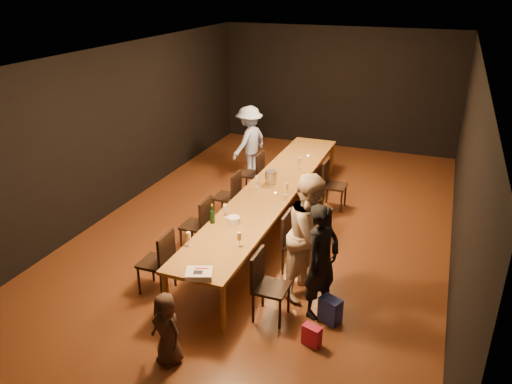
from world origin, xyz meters
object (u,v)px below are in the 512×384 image
(chair_left_0, at_px, (156,262))
(ice_bucket, at_px, (271,177))
(chair_right_0, at_px, (271,287))
(chair_right_2, at_px, (319,211))
(chair_right_1, at_px, (298,244))
(champagne_bottle, at_px, (212,213))
(chair_left_3, at_px, (251,173))
(chair_left_1, at_px, (196,225))
(man_blue, at_px, (249,142))
(chair_right_3, at_px, (335,185))
(child, at_px, (167,329))
(table, at_px, (271,191))
(chair_left_2, at_px, (227,196))
(plate_stack, at_px, (233,220))
(woman_birthday, at_px, (322,262))
(birthday_cake, at_px, (199,274))
(woman_tan, at_px, (311,236))

(chair_left_0, xyz_separation_m, ice_bucket, (0.76, 2.61, 0.40))
(chair_right_0, distance_m, chair_right_2, 2.40)
(chair_right_1, xyz_separation_m, champagne_bottle, (-1.22, -0.35, 0.44))
(chair_left_3, bearing_deg, chair_left_1, -180.00)
(chair_left_3, xyz_separation_m, man_blue, (-0.43, 0.98, 0.32))
(chair_right_3, xyz_separation_m, man_blue, (-2.13, 0.98, 0.32))
(chair_left_3, xyz_separation_m, child, (0.87, -4.78, -0.01))
(table, distance_m, ice_bucket, 0.28)
(chair_left_2, relative_size, plate_stack, 4.88)
(plate_stack, bearing_deg, woman_birthday, -22.56)
(chair_left_0, distance_m, chair_left_3, 3.60)
(chair_right_3, height_order, birthday_cake, chair_right_3)
(man_blue, bearing_deg, birthday_cake, 30.61)
(chair_right_3, bearing_deg, man_blue, -114.67)
(chair_right_1, distance_m, chair_left_2, 2.08)
(plate_stack, distance_m, ice_bucket, 1.67)
(chair_right_0, distance_m, woman_tan, 0.91)
(table, relative_size, chair_right_0, 6.45)
(table, height_order, chair_left_2, chair_left_2)
(champagne_bottle, bearing_deg, chair_left_3, 99.81)
(chair_left_2, bearing_deg, plate_stack, -152.08)
(chair_right_3, relative_size, ice_bucket, 4.08)
(chair_right_2, xyz_separation_m, chair_right_3, (0.00, 1.20, 0.00))
(table, relative_size, chair_right_2, 6.45)
(chair_right_1, relative_size, chair_left_1, 1.00)
(chair_left_1, distance_m, chair_left_2, 1.20)
(chair_left_3, distance_m, man_blue, 1.12)
(chair_right_1, xyz_separation_m, chair_left_3, (-1.70, 2.40, 0.00))
(chair_right_3, distance_m, woman_tan, 2.89)
(chair_right_2, distance_m, chair_right_3, 1.20)
(child, bearing_deg, birthday_cake, 105.74)
(ice_bucket, bearing_deg, champagne_bottle, -99.18)
(chair_left_2, height_order, birthday_cake, chair_left_2)
(table, bearing_deg, woman_tan, -55.08)
(chair_left_1, bearing_deg, chair_right_1, -90.00)
(chair_left_3, distance_m, woman_birthday, 3.99)
(table, bearing_deg, chair_left_1, -125.31)
(chair_right_0, bearing_deg, chair_left_2, -144.69)
(chair_left_2, height_order, champagne_bottle, champagne_bottle)
(chair_left_2, relative_size, chair_left_3, 1.00)
(ice_bucket, bearing_deg, table, -67.25)
(chair_left_1, height_order, woman_tan, woman_tan)
(chair_right_3, height_order, chair_left_3, same)
(chair_right_2, bearing_deg, man_blue, -135.61)
(chair_right_0, bearing_deg, chair_left_0, -90.00)
(chair_left_0, bearing_deg, child, -143.62)
(table, xyz_separation_m, chair_left_2, (-0.85, 0.00, -0.24))
(chair_right_3, height_order, man_blue, man_blue)
(chair_right_3, height_order, champagne_bottle, champagne_bottle)
(table, bearing_deg, chair_right_0, -70.50)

